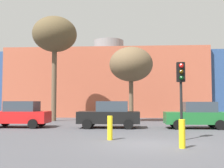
{
  "coord_description": "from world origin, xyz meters",
  "views": [
    {
      "loc": [
        -0.77,
        -11.69,
        1.72
      ],
      "look_at": [
        -2.04,
        8.27,
        3.02
      ],
      "focal_mm": 44.98,
      "sensor_mm": 36.0,
      "label": 1
    }
  ],
  "objects_px": {
    "traffic_light_island": "(181,83)",
    "bollard_yellow_0": "(182,134)",
    "parked_car_3": "(197,115)",
    "bollard_yellow_1": "(110,128)",
    "bare_tree_0": "(131,65)",
    "bare_tree_1": "(55,35)",
    "parked_car_1": "(19,114)",
    "parked_car_2": "(110,115)"
  },
  "relations": [
    {
      "from": "traffic_light_island",
      "to": "bollard_yellow_0",
      "type": "relative_size",
      "value": 3.31
    },
    {
      "from": "parked_car_3",
      "to": "bollard_yellow_1",
      "type": "xyz_separation_m",
      "value": [
        -5.29,
        -5.98,
        -0.32
      ]
    },
    {
      "from": "bare_tree_0",
      "to": "parked_car_3",
      "type": "bearing_deg",
      "value": -54.23
    },
    {
      "from": "traffic_light_island",
      "to": "bollard_yellow_1",
      "type": "relative_size",
      "value": 3.23
    },
    {
      "from": "bare_tree_1",
      "to": "parked_car_2",
      "type": "bearing_deg",
      "value": -49.64
    },
    {
      "from": "parked_car_1",
      "to": "bare_tree_1",
      "type": "xyz_separation_m",
      "value": [
        0.55,
        6.65,
        7.08
      ]
    },
    {
      "from": "traffic_light_island",
      "to": "bare_tree_0",
      "type": "bearing_deg",
      "value": -171.49
    },
    {
      "from": "traffic_light_island",
      "to": "bollard_yellow_1",
      "type": "xyz_separation_m",
      "value": [
        -3.25,
        -0.05,
        -2.07
      ]
    },
    {
      "from": "traffic_light_island",
      "to": "bollard_yellow_0",
      "type": "height_order",
      "value": "traffic_light_island"
    },
    {
      "from": "bare_tree_0",
      "to": "bollard_yellow_1",
      "type": "distance_m",
      "value": 12.76
    },
    {
      "from": "bare_tree_1",
      "to": "bollard_yellow_0",
      "type": "height_order",
      "value": "bare_tree_1"
    },
    {
      "from": "parked_car_1",
      "to": "traffic_light_island",
      "type": "xyz_separation_m",
      "value": [
        9.89,
        -5.93,
        1.72
      ]
    },
    {
      "from": "bare_tree_0",
      "to": "bollard_yellow_1",
      "type": "relative_size",
      "value": 6.04
    },
    {
      "from": "parked_car_3",
      "to": "traffic_light_island",
      "type": "height_order",
      "value": "traffic_light_island"
    },
    {
      "from": "traffic_light_island",
      "to": "bollard_yellow_0",
      "type": "bearing_deg",
      "value": -12.05
    },
    {
      "from": "parked_car_3",
      "to": "bare_tree_0",
      "type": "relative_size",
      "value": 0.61
    },
    {
      "from": "bare_tree_1",
      "to": "parked_car_3",
      "type": "bearing_deg",
      "value": -30.29
    },
    {
      "from": "parked_car_3",
      "to": "bare_tree_1",
      "type": "relative_size",
      "value": 0.41
    },
    {
      "from": "bare_tree_1",
      "to": "bare_tree_0",
      "type": "bearing_deg",
      "value": -5.89
    },
    {
      "from": "parked_car_2",
      "to": "bare_tree_0",
      "type": "distance_m",
      "value": 7.38
    },
    {
      "from": "parked_car_2",
      "to": "bare_tree_1",
      "type": "bearing_deg",
      "value": -49.64
    },
    {
      "from": "bollard_yellow_0",
      "to": "bollard_yellow_1",
      "type": "distance_m",
      "value": 3.57
    },
    {
      "from": "parked_car_1",
      "to": "bare_tree_1",
      "type": "distance_m",
      "value": 9.73
    },
    {
      "from": "traffic_light_island",
      "to": "bollard_yellow_0",
      "type": "xyz_separation_m",
      "value": [
        -0.38,
        -2.17,
        -2.08
      ]
    },
    {
      "from": "traffic_light_island",
      "to": "bare_tree_0",
      "type": "height_order",
      "value": "bare_tree_0"
    },
    {
      "from": "parked_car_3",
      "to": "bollard_yellow_1",
      "type": "distance_m",
      "value": 7.99
    },
    {
      "from": "traffic_light_island",
      "to": "bare_tree_0",
      "type": "xyz_separation_m",
      "value": [
        -2.22,
        11.85,
        2.43
      ]
    },
    {
      "from": "parked_car_2",
      "to": "bollard_yellow_0",
      "type": "relative_size",
      "value": 3.85
    },
    {
      "from": "traffic_light_island",
      "to": "bare_tree_1",
      "type": "distance_m",
      "value": 16.56
    },
    {
      "from": "parked_car_1",
      "to": "bare_tree_1",
      "type": "bearing_deg",
      "value": -94.73
    },
    {
      "from": "parked_car_2",
      "to": "parked_car_1",
      "type": "bearing_deg",
      "value": 0.0
    },
    {
      "from": "parked_car_3",
      "to": "bollard_yellow_0",
      "type": "xyz_separation_m",
      "value": [
        -2.43,
        -8.1,
        -0.33
      ]
    },
    {
      "from": "parked_car_1",
      "to": "bare_tree_0",
      "type": "height_order",
      "value": "bare_tree_0"
    },
    {
      "from": "parked_car_2",
      "to": "bollard_yellow_0",
      "type": "height_order",
      "value": "parked_car_2"
    },
    {
      "from": "parked_car_3",
      "to": "bollard_yellow_1",
      "type": "bearing_deg",
      "value": 48.48
    },
    {
      "from": "bollard_yellow_0",
      "to": "bollard_yellow_1",
      "type": "bearing_deg",
      "value": 143.49
    },
    {
      "from": "parked_car_1",
      "to": "parked_car_2",
      "type": "height_order",
      "value": "parked_car_1"
    },
    {
      "from": "parked_car_3",
      "to": "traffic_light_island",
      "type": "xyz_separation_m",
      "value": [
        -2.04,
        -5.93,
        1.74
      ]
    },
    {
      "from": "parked_car_3",
      "to": "bare_tree_1",
      "type": "bearing_deg",
      "value": -30.29
    },
    {
      "from": "parked_car_2",
      "to": "parked_car_3",
      "type": "height_order",
      "value": "parked_car_2"
    },
    {
      "from": "parked_car_1",
      "to": "bollard_yellow_0",
      "type": "distance_m",
      "value": 12.5
    },
    {
      "from": "parked_car_1",
      "to": "bare_tree_0",
      "type": "relative_size",
      "value": 0.62
    }
  ]
}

